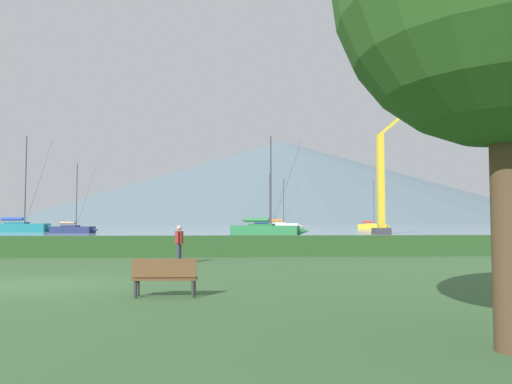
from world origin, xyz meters
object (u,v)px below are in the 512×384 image
Objects in this scene: sailboat_slip_4 at (281,225)px; sailboat_slip_7 at (372,226)px; dock_crane at (383,188)px; park_bench_near_path at (165,276)px; sailboat_slip_6 at (21,227)px; person_standing_walker at (179,241)px; sailboat_slip_0 at (267,228)px; sailboat_slip_5 at (266,230)px; sailboat_slip_3 at (73,229)px.

sailboat_slip_4 is 18.58m from sailboat_slip_7.
sailboat_slip_7 is 0.55× the size of dock_crane.
sailboat_slip_7 reaches higher than park_bench_near_path.
sailboat_slip_6 is at bearing 116.09° from park_bench_near_path.
sailboat_slip_4 is 6.25× the size of person_standing_walker.
sailboat_slip_0 is 0.92× the size of sailboat_slip_7.
dock_crane reaches higher than sailboat_slip_4.
sailboat_slip_7 is 6.06× the size of person_standing_walker.
sailboat_slip_0 is 31.74m from sailboat_slip_7.
person_standing_walker is 46.38m from dock_crane.
sailboat_slip_4 reaches higher than park_bench_near_path.
sailboat_slip_5 is at bearing 90.10° from person_standing_walker.
park_bench_near_path is (19.50, -57.54, -0.04)m from sailboat_slip_3.
sailboat_slip_5 is at bearing 83.90° from park_bench_near_path.
park_bench_near_path is at bearing -94.68° from sailboat_slip_4.
sailboat_slip_3 is at bearing -30.48° from sailboat_slip_6.
sailboat_slip_5 reaches higher than sailboat_slip_0.
sailboat_slip_0 is 67.15m from park_bench_near_path.
park_bench_near_path is at bearing -97.14° from sailboat_slip_0.
sailboat_slip_0 is 0.89× the size of sailboat_slip_4.
dock_crane is (13.47, -16.66, 5.30)m from sailboat_slip_0.
sailboat_slip_7 is 39.87m from dock_crane.
sailboat_slip_5 is at bearing -109.05° from sailboat_slip_7.
dock_crane is at bearing -13.24° from sailboat_slip_6.
sailboat_slip_0 is 0.96× the size of sailboat_slip_3.
dock_crane reaches higher than sailboat_slip_7.
park_bench_near_path is (28.92, -63.47, -0.27)m from sailboat_slip_6.
sailboat_slip_5 is (-6.55, -44.56, 0.07)m from sailboat_slip_4.
sailboat_slip_6 is 9.15× the size of park_bench_near_path.
sailboat_slip_6 is 52.26m from dock_crane.
park_bench_near_path is at bearing -82.04° from sailboat_slip_5.
dock_crane is (8.82, -38.72, 5.20)m from sailboat_slip_4.
dock_crane is (15.36, 5.84, 5.13)m from sailboat_slip_5.
dock_crane is at bearing 68.50° from park_bench_near_path.
person_standing_walker is (18.95, -48.11, 0.41)m from sailboat_slip_3.
dock_crane is at bearing -73.82° from sailboat_slip_4.
sailboat_slip_7 is 6.38× the size of park_bench_near_path.
sailboat_slip_3 is 51.71m from person_standing_walker.
sailboat_slip_4 is at bearing 77.66° from sailboat_slip_0.
sailboat_slip_5 is (25.47, -13.35, 0.16)m from sailboat_slip_3.
sailboat_slip_6 is (-34.89, 19.28, 0.07)m from sailboat_slip_5.
park_bench_near_path is (-7.86, -66.69, -0.03)m from sailboat_slip_0.
sailboat_slip_3 is 41.85m from dock_crane.
sailboat_slip_6 is 1.44× the size of sailboat_slip_7.
dock_crane reaches higher than sailboat_slip_3.
sailboat_slip_7 is (23.23, 21.64, 0.00)m from sailboat_slip_0.
park_bench_near_path is (-5.97, -44.19, -0.20)m from sailboat_slip_5.
dock_crane is at bearing 1.55° from sailboat_slip_3.
sailboat_slip_6 is 61.04m from person_standing_walker.
sailboat_slip_5 is 0.62× the size of dock_crane.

